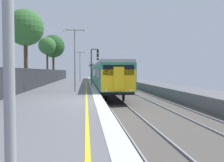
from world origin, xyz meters
name	(u,v)px	position (x,y,z in m)	size (l,w,h in m)	color
ground	(138,111)	(2.64, 0.00, -0.61)	(17.40, 110.00, 1.21)	slate
commuter_train_at_platform	(101,74)	(2.10, 25.03, 1.27)	(2.83, 41.68, 3.81)	#2D846B
signal_gantry	(93,62)	(0.63, 18.68, 2.96)	(1.10, 0.24, 4.73)	#47474C
speed_limit_sign	(91,71)	(0.25, 14.07, 1.74)	(0.59, 0.08, 2.73)	#59595B
platform_lamp_mid	(75,54)	(-1.33, 7.41, 3.19)	(2.00, 0.20, 5.38)	#93999E
platform_lamp_far	(80,64)	(-1.33, 25.55, 2.92)	(2.00, 0.20, 4.87)	#93999E
background_tree_left	(47,47)	(-7.19, 29.75, 6.05)	(3.03, 3.03, 7.71)	#473323
background_tree_centre	(26,29)	(-5.93, 9.65, 5.71)	(3.41, 3.41, 7.53)	#473323
background_tree_right	(53,47)	(-6.85, 35.54, 6.51)	(4.51, 4.51, 8.96)	#473323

